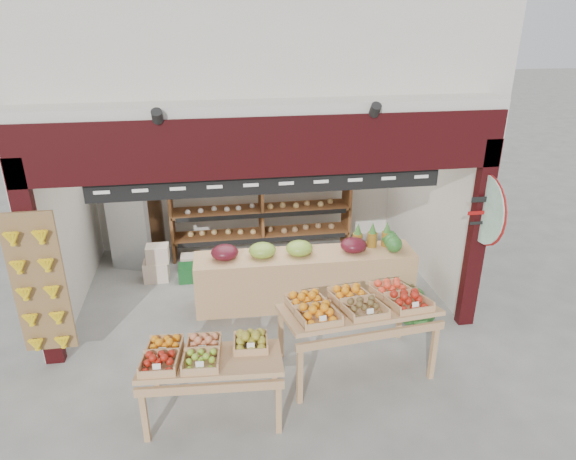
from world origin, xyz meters
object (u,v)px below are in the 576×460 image
Objects in this scene: back_shelving at (261,191)px; mid_counter at (304,276)px; cardboard_stack at (172,266)px; refrigerator at (135,215)px; watermelon_pile at (411,307)px; display_table_left at (202,356)px; display_table_right at (357,306)px.

back_shelving is 2.04m from mid_counter.
refrigerator is at bearing 130.05° from cardboard_stack.
back_shelving is at bearing 126.24° from watermelon_pile.
back_shelving reaches higher than display_table_left.
display_table_right is (0.75, -3.47, -0.28)m from back_shelving.
refrigerator is 4.47m from display_table_right.
watermelon_pile is (1.43, -0.68, -0.26)m from mid_counter.
display_table_left reaches higher than watermelon_pile.
cardboard_stack is 0.29× the size of mid_counter.
cardboard_stack is 3.62m from display_table_right.
refrigerator is at bearing 145.30° from mid_counter.
mid_counter is (0.43, -1.86, -0.72)m from back_shelving.
watermelon_pile is at bearing -12.07° from refrigerator.
cardboard_stack is 1.47× the size of watermelon_pile.
refrigerator is at bearing 148.41° from watermelon_pile.
back_shelving is 2.18m from refrigerator.
display_table_left is 2.42× the size of watermelon_pile.
cardboard_stack is at bearing 151.33° from mid_counter.
display_table_right is at bearing -77.76° from back_shelving.
mid_counter is 2.59m from display_table_left.
mid_counter is 5.13× the size of watermelon_pile.
watermelon_pile is (4.02, -2.47, -0.70)m from refrigerator.
display_table_left is (0.51, -3.19, 0.51)m from cardboard_stack.
refrigerator is 2.79× the size of watermelon_pile.
display_table_left is at bearing -80.94° from cardboard_stack.
mid_counter is at bearing -15.18° from refrigerator.
back_shelving is at bearing 103.03° from mid_counter.
back_shelving reaches higher than cardboard_stack.
cardboard_stack is at bearing -30.43° from refrigerator.
mid_counter is (2.00, -1.09, 0.22)m from cardboard_stack.
cardboard_stack is (0.59, -0.70, -0.66)m from refrigerator.
refrigerator reaches higher than display_table_left.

